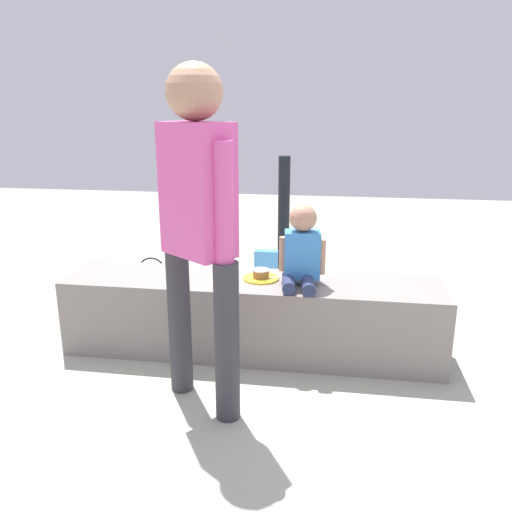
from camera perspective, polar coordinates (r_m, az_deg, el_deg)
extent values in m
plane|color=#9DA492|center=(3.35, -0.47, -10.37)|extent=(12.00, 12.00, 0.00)
cube|color=gray|center=(3.25, -0.48, -6.63)|extent=(2.33, 0.50, 0.48)
cylinder|color=navy|center=(3.02, 3.63, -2.93)|extent=(0.10, 0.25, 0.08)
cylinder|color=navy|center=(3.00, 5.77, -3.10)|extent=(0.10, 0.25, 0.08)
cube|color=#3B8AD4|center=(3.07, 5.13, 0.16)|extent=(0.22, 0.15, 0.28)
sphere|color=tan|center=(3.02, 5.24, 4.24)|extent=(0.16, 0.16, 0.16)
cylinder|color=tan|center=(3.09, 3.03, 0.23)|extent=(0.05, 0.05, 0.21)
cylinder|color=tan|center=(3.05, 7.25, -0.08)|extent=(0.05, 0.05, 0.21)
cylinder|color=#343239|center=(2.52, -3.26, -9.58)|extent=(0.12, 0.12, 0.81)
cylinder|color=#343239|center=(2.79, -8.46, -7.05)|extent=(0.12, 0.12, 0.81)
cube|color=#E554A2|center=(2.44, -6.50, 7.25)|extent=(0.40, 0.37, 0.62)
sphere|color=tan|center=(2.42, -6.85, 17.64)|extent=(0.26, 0.26, 0.26)
cylinder|color=#E554A2|center=(2.32, -3.67, 5.38)|extent=(0.10, 0.10, 0.59)
cylinder|color=#E554A2|center=(2.60, -8.95, 6.40)|extent=(0.10, 0.10, 0.59)
cylinder|color=yellow|center=(3.18, 0.55, -2.49)|extent=(0.22, 0.22, 0.01)
cylinder|color=#946134|center=(3.17, 0.55, -2.01)|extent=(0.10, 0.10, 0.04)
cylinder|color=silver|center=(3.16, 0.55, -1.55)|extent=(0.10, 0.10, 0.01)
cube|color=silver|center=(3.16, 1.61, -2.45)|extent=(0.11, 0.04, 0.00)
cube|color=#4C99E0|center=(4.50, 1.13, -1.24)|extent=(0.20, 0.09, 0.30)
torus|color=white|center=(4.47, 0.58, 0.62)|extent=(0.08, 0.01, 0.08)
torus|color=white|center=(4.45, 1.70, 0.58)|extent=(0.08, 0.01, 0.08)
cylinder|color=black|center=(4.98, 3.00, -1.09)|extent=(0.36, 0.36, 0.04)
cylinder|color=black|center=(4.85, 3.10, 4.95)|extent=(0.11, 0.11, 1.03)
cylinder|color=silver|center=(3.82, -8.74, -5.73)|extent=(0.06, 0.06, 0.17)
cone|color=silver|center=(3.78, -8.80, -4.32)|extent=(0.06, 0.06, 0.03)
cylinder|color=blue|center=(3.78, -8.82, -3.98)|extent=(0.03, 0.03, 0.02)
cylinder|color=silver|center=(3.87, 16.13, -6.13)|extent=(0.06, 0.06, 0.15)
cone|color=silver|center=(3.84, 16.23, -4.94)|extent=(0.06, 0.06, 0.03)
cylinder|color=blue|center=(3.83, 16.26, -4.65)|extent=(0.03, 0.03, 0.01)
cylinder|color=red|center=(3.97, -3.26, -5.15)|extent=(0.09, 0.09, 0.12)
cube|color=white|center=(4.20, 9.27, -3.85)|extent=(0.37, 0.40, 0.15)
cube|color=black|center=(4.17, -11.34, -3.33)|extent=(0.30, 0.11, 0.26)
torus|color=black|center=(4.12, -11.44, -1.63)|extent=(0.22, 0.01, 0.22)
cube|color=brown|center=(3.89, 12.06, -5.07)|extent=(0.31, 0.14, 0.22)
torus|color=brown|center=(3.86, 12.15, -3.54)|extent=(0.23, 0.01, 0.23)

